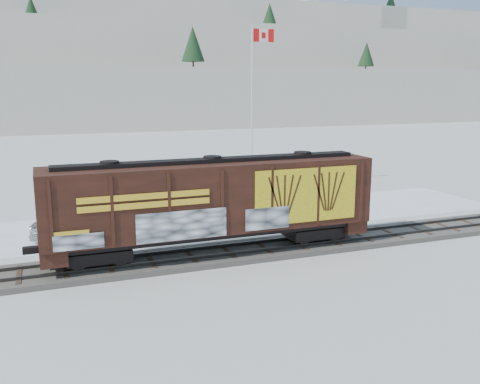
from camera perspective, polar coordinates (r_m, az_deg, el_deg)
name	(u,v)px	position (r m, az deg, el deg)	size (l,w,h in m)	color
ground	(263,252)	(28.61, 2.42, -6.38)	(500.00, 500.00, 0.00)	white
rail_track	(263,249)	(28.56, 2.42, -6.10)	(50.00, 3.40, 0.43)	#59544C
parking_strip	(218,219)	(35.35, -2.37, -2.88)	(40.00, 8.00, 0.03)	white
hillside	(72,64)	(165.26, -17.50, 12.85)	(360.00, 110.00, 93.00)	white
hopper_railcar	(213,200)	(26.88, -2.91, -0.84)	(16.66, 3.06, 4.72)	black
flagpole	(253,132)	(43.16, 1.40, 6.44)	(2.30, 0.90, 13.19)	silver
car_silver	(70,229)	(31.67, -17.66, -3.74)	(1.71, 4.26, 1.45)	#B3B6BB
car_white	(257,204)	(36.51, 1.78, -1.31)	(1.42, 4.08, 1.34)	silver
car_dark	(326,198)	(38.57, 9.13, -0.59)	(2.19, 5.40, 1.57)	#212429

